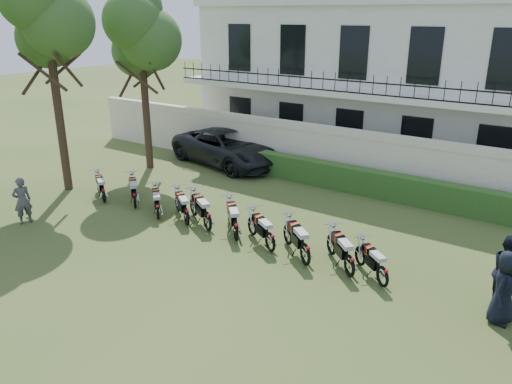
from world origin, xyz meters
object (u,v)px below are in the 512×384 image
(motorcycle_2, at_px, (157,207))
(motorcycle_5, at_px, (236,226))
(motorcycle_3, at_px, (186,212))
(officer_3, at_px, (505,288))
(tree_west_near, at_px, (141,33))
(motorcycle_9, at_px, (383,272))
(motorcycle_8, at_px, (350,261))
(officer_4, at_px, (508,272))
(tree_west_mid, at_px, (46,13))
(motorcycle_6, at_px, (270,237))
(motorcycle_0, at_px, (103,192))
(suv, at_px, (228,147))
(inspector, at_px, (22,201))
(motorcycle_7, at_px, (305,249))
(motorcycle_1, at_px, (134,196))
(motorcycle_4, at_px, (207,217))

(motorcycle_2, relative_size, motorcycle_5, 0.93)
(motorcycle_3, height_order, officer_3, officer_3)
(tree_west_near, distance_m, motorcycle_9, 14.44)
(motorcycle_8, bearing_deg, motorcycle_2, 133.20)
(tree_west_near, distance_m, officer_4, 16.55)
(tree_west_mid, xyz_separation_m, motorcycle_6, (9.74, -0.14, -6.19))
(motorcycle_2, bearing_deg, motorcycle_3, -39.12)
(motorcycle_0, height_order, motorcycle_6, motorcycle_6)
(tree_west_near, bearing_deg, suv, 43.35)
(officer_4, bearing_deg, inspector, 88.92)
(motorcycle_7, bearing_deg, suv, 88.35)
(motorcycle_2, xyz_separation_m, motorcycle_8, (7.06, 0.05, 0.04))
(suv, bearing_deg, motorcycle_6, -122.83)
(motorcycle_1, relative_size, motorcycle_3, 0.95)
(tree_west_near, height_order, motorcycle_2, tree_west_near)
(motorcycle_4, xyz_separation_m, motorcycle_9, (5.95, -0.16, -0.07))
(suv, distance_m, inspector, 9.53)
(tree_west_near, relative_size, motorcycle_7, 4.78)
(tree_west_near, height_order, motorcycle_9, tree_west_near)
(motorcycle_6, bearing_deg, motorcycle_9, -59.73)
(tree_west_near, height_order, motorcycle_7, tree_west_near)
(motorcycle_3, bearing_deg, motorcycle_6, -56.39)
(motorcycle_5, relative_size, motorcycle_6, 0.90)
(tree_west_near, relative_size, motorcycle_1, 5.13)
(tree_west_mid, distance_m, motorcycle_4, 9.51)
(tree_west_near, bearing_deg, motorcycle_7, -22.23)
(motorcycle_0, distance_m, officer_4, 13.53)
(motorcycle_4, bearing_deg, tree_west_mid, 120.32)
(motorcycle_1, xyz_separation_m, motorcycle_9, (9.41, -0.22, -0.04))
(motorcycle_5, bearing_deg, officer_4, -39.91)
(motorcycle_7, xyz_separation_m, suv, (-7.91, 6.74, 0.30))
(motorcycle_0, distance_m, motorcycle_3, 3.96)
(motorcycle_9, bearing_deg, suv, 95.70)
(officer_3, bearing_deg, inspector, 110.42)
(motorcycle_4, relative_size, officer_4, 0.99)
(motorcycle_5, relative_size, suv, 0.26)
(motorcycle_4, bearing_deg, motorcycle_9, -60.94)
(motorcycle_7, distance_m, motorcycle_8, 1.29)
(motorcycle_4, distance_m, motorcycle_8, 5.03)
(motorcycle_2, distance_m, motorcycle_6, 4.51)
(motorcycle_6, relative_size, suv, 0.29)
(tree_west_mid, distance_m, officer_4, 16.93)
(motorcycle_2, xyz_separation_m, officer_3, (10.75, 0.13, 0.42))
(tree_west_near, relative_size, motorcycle_8, 5.27)
(tree_west_near, height_order, suv, tree_west_near)
(officer_3, bearing_deg, motorcycle_8, 100.22)
(motorcycle_7, distance_m, motorcycle_9, 2.21)
(motorcycle_4, xyz_separation_m, motorcycle_8, (5.03, -0.16, -0.03))
(motorcycle_5, xyz_separation_m, motorcycle_7, (2.55, -0.18, 0.01))
(motorcycle_0, relative_size, motorcycle_7, 0.98)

